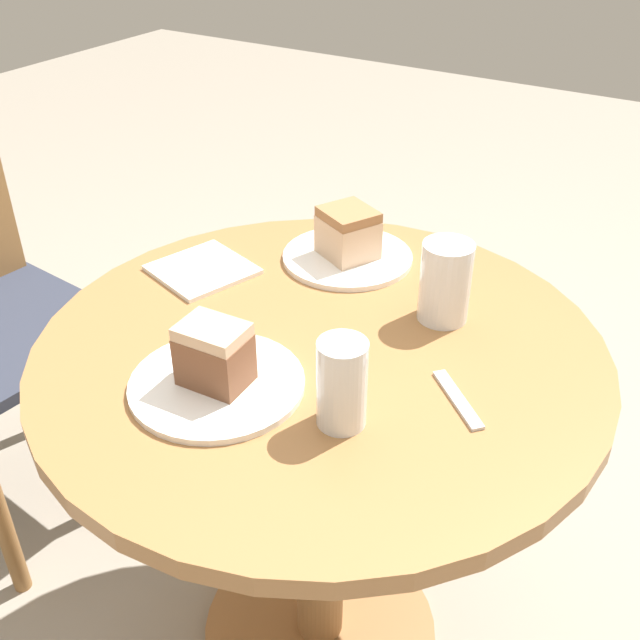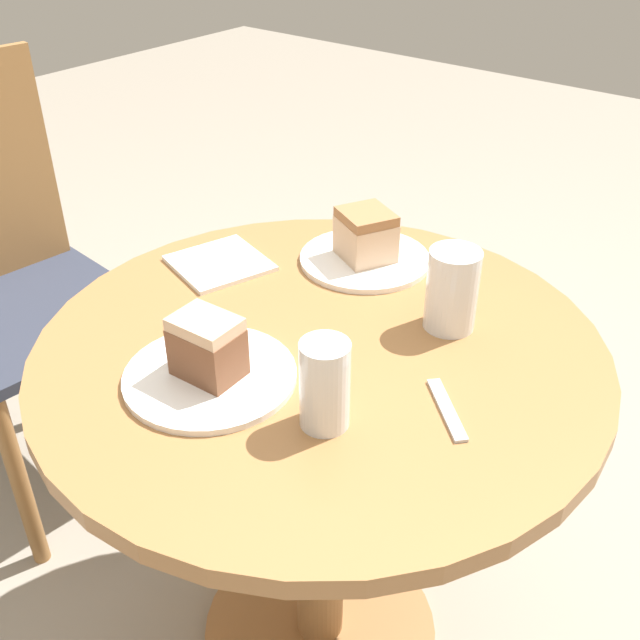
# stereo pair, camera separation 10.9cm
# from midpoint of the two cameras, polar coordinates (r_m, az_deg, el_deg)

# --- Properties ---
(ground_plane) EXTENTS (8.00, 8.00, 0.00)m
(ground_plane) POSITION_cam_midpoint_polar(r_m,az_deg,el_deg) (1.62, -2.08, -22.74)
(ground_plane) COLOR gray
(table) EXTENTS (0.85, 0.85, 0.71)m
(table) POSITION_cam_midpoint_polar(r_m,az_deg,el_deg) (1.22, -2.58, -8.72)
(table) COLOR #9E6B3D
(table) RESTS_ON ground_plane
(plate_near) EXTENTS (0.24, 0.24, 0.01)m
(plate_near) POSITION_cam_midpoint_polar(r_m,az_deg,el_deg) (1.04, -10.85, -4.90)
(plate_near) COLOR white
(plate_near) RESTS_ON table
(plate_far) EXTENTS (0.23, 0.23, 0.01)m
(plate_far) POSITION_cam_midpoint_polar(r_m,az_deg,el_deg) (1.33, -0.24, 4.75)
(plate_far) COLOR white
(plate_far) RESTS_ON table
(cake_slice_near) EXTENTS (0.07, 0.09, 0.09)m
(cake_slice_near) POSITION_cam_midpoint_polar(r_m,az_deg,el_deg) (1.01, -11.14, -2.69)
(cake_slice_near) COLOR brown
(cake_slice_near) RESTS_ON plate_near
(cake_slice_far) EXTENTS (0.11, 0.12, 0.09)m
(cake_slice_far) POSITION_cam_midpoint_polar(r_m,az_deg,el_deg) (1.31, -0.25, 6.60)
(cake_slice_far) COLOR beige
(cake_slice_far) RESTS_ON plate_far
(glass_lemonade) EXTENTS (0.06, 0.06, 0.12)m
(glass_lemonade) POSITION_cam_midpoint_polar(r_m,az_deg,el_deg) (0.93, -1.67, -5.37)
(glass_lemonade) COLOR silver
(glass_lemonade) RESTS_ON table
(glass_water) EXTENTS (0.08, 0.08, 0.13)m
(glass_water) POSITION_cam_midpoint_polar(r_m,az_deg,el_deg) (1.14, 6.83, 2.53)
(glass_water) COLOR silver
(glass_water) RESTS_ON table
(napkin_stack) EXTENTS (0.19, 0.19, 0.01)m
(napkin_stack) POSITION_cam_midpoint_polar(r_m,az_deg,el_deg) (1.31, -11.31, 3.72)
(napkin_stack) COLOR white
(napkin_stack) RESTS_ON table
(spoon) EXTENTS (0.10, 0.10, 0.00)m
(spoon) POSITION_cam_midpoint_polar(r_m,az_deg,el_deg) (1.01, 7.42, -6.12)
(spoon) COLOR silver
(spoon) RESTS_ON table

